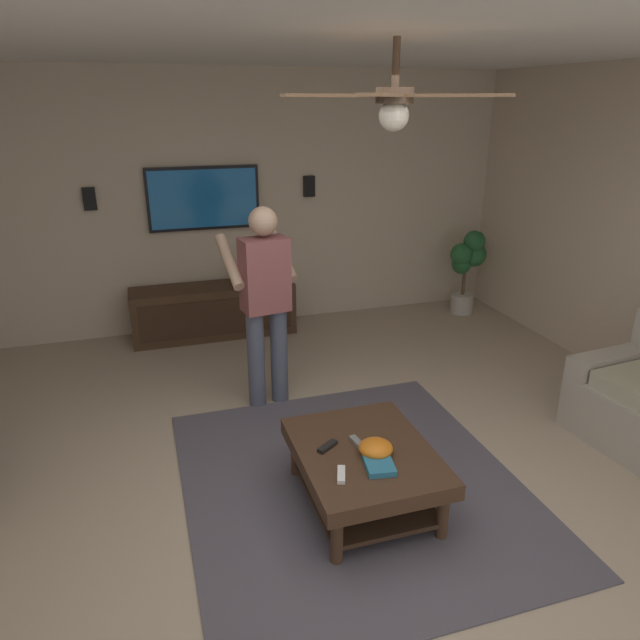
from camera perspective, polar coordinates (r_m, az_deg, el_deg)
ground_plane at (r=3.71m, az=2.26°, el=-19.02°), size 8.37×8.37×0.00m
wall_back_tv at (r=6.37m, az=-8.49°, el=11.31°), size 0.10×6.26×2.70m
ceiling_slab at (r=2.88m, az=3.13°, el=28.23°), size 7.17×6.26×0.10m
area_rug at (r=3.98m, az=3.14°, el=-15.78°), size 2.44×2.15×0.01m
coffee_table at (r=3.66m, az=4.35°, el=-13.90°), size 1.00×0.80×0.40m
media_console at (r=6.28m, az=-10.38°, el=0.89°), size 0.45×1.70×0.55m
tv at (r=6.23m, az=-11.37°, el=11.65°), size 0.05×1.15×0.65m
person_standing at (r=4.59m, az=-5.46°, el=2.36°), size 0.59×0.60×1.64m
potted_plant_tall at (r=6.95m, az=14.29°, el=5.39°), size 0.31×0.44×0.99m
bowl at (r=3.53m, az=5.51°, el=-12.43°), size 0.20×0.20×0.09m
remote_white at (r=3.36m, az=2.10°, el=-14.96°), size 0.16×0.09×0.02m
remote_black at (r=3.59m, az=0.74°, el=-12.33°), size 0.12×0.15×0.02m
remote_grey at (r=3.64m, az=3.74°, el=-11.95°), size 0.16×0.07×0.02m
book at (r=3.45m, az=5.81°, el=-13.93°), size 0.24×0.19×0.04m
vase_round at (r=6.19m, az=-7.60°, el=4.52°), size 0.22×0.22×0.22m
wall_speaker_left at (r=6.45m, az=-1.08°, el=13.02°), size 0.06×0.12×0.22m
wall_speaker_right at (r=6.21m, az=-21.73°, el=11.02°), size 0.06×0.12×0.22m
ceiling_fan at (r=3.26m, az=7.11°, el=20.60°), size 1.12×1.06×0.46m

